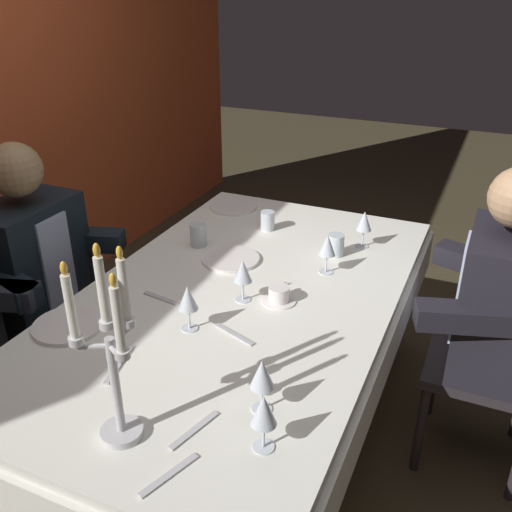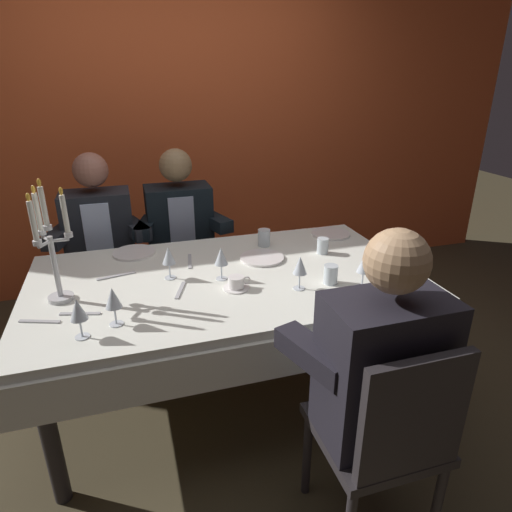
# 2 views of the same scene
# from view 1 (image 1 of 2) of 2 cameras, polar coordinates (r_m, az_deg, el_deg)

# --- Properties ---
(ground_plane) EXTENTS (12.00, 12.00, 0.00)m
(ground_plane) POSITION_cam_1_polar(r_m,az_deg,el_deg) (2.56, -1.58, -18.32)
(ground_plane) COLOR #413825
(dining_table) EXTENTS (1.94, 1.14, 0.74)m
(dining_table) POSITION_cam_1_polar(r_m,az_deg,el_deg) (2.16, -1.78, -6.61)
(dining_table) COLOR white
(dining_table) RESTS_ON ground_plane
(candelabra) EXTENTS (0.15, 0.17, 0.55)m
(candelabra) POSITION_cam_1_polar(r_m,az_deg,el_deg) (1.42, -14.25, -9.98)
(candelabra) COLOR silver
(candelabra) RESTS_ON dining_table
(dinner_plate_0) EXTENTS (0.23, 0.23, 0.01)m
(dinner_plate_0) POSITION_cam_1_polar(r_m,az_deg,el_deg) (2.02, -18.33, -6.61)
(dinner_plate_0) COLOR white
(dinner_plate_0) RESTS_ON dining_table
(dinner_plate_1) EXTENTS (0.24, 0.24, 0.01)m
(dinner_plate_1) POSITION_cam_1_polar(r_m,az_deg,el_deg) (2.88, -2.27, 5.00)
(dinner_plate_1) COLOR white
(dinner_plate_1) RESTS_ON dining_table
(dinner_plate_2) EXTENTS (0.24, 0.24, 0.01)m
(dinner_plate_2) POSITION_cam_1_polar(r_m,az_deg,el_deg) (2.34, -2.55, -0.29)
(dinner_plate_2) COLOR white
(dinner_plate_2) RESTS_ON dining_table
(wine_glass_0) EXTENTS (0.07, 0.07, 0.16)m
(wine_glass_0) POSITION_cam_1_polar(r_m,az_deg,el_deg) (2.01, -1.34, -1.63)
(wine_glass_0) COLOR silver
(wine_glass_0) RESTS_ON dining_table
(wine_glass_1) EXTENTS (0.07, 0.07, 0.16)m
(wine_glass_1) POSITION_cam_1_polar(r_m,az_deg,el_deg) (1.53, 0.61, -11.90)
(wine_glass_1) COLOR silver
(wine_glass_1) RESTS_ON dining_table
(wine_glass_2) EXTENTS (0.07, 0.07, 0.16)m
(wine_glass_2) POSITION_cam_1_polar(r_m,az_deg,el_deg) (2.46, 10.78, 3.34)
(wine_glass_2) COLOR silver
(wine_glass_2) RESTS_ON dining_table
(wine_glass_3) EXTENTS (0.07, 0.07, 0.16)m
(wine_glass_3) POSITION_cam_1_polar(r_m,az_deg,el_deg) (1.86, -6.84, -4.33)
(wine_glass_3) COLOR silver
(wine_glass_3) RESTS_ON dining_table
(wine_glass_4) EXTENTS (0.07, 0.07, 0.16)m
(wine_glass_4) POSITION_cam_1_polar(r_m,az_deg,el_deg) (2.22, 7.16, 0.96)
(wine_glass_4) COLOR silver
(wine_glass_4) RESTS_ON dining_table
(wine_glass_5) EXTENTS (0.07, 0.07, 0.16)m
(wine_glass_5) POSITION_cam_1_polar(r_m,az_deg,el_deg) (1.42, 0.77, -15.32)
(wine_glass_5) COLOR silver
(wine_glass_5) RESTS_ON dining_table
(water_tumbler_0) EXTENTS (0.07, 0.07, 0.09)m
(water_tumbler_0) POSITION_cam_1_polar(r_m,az_deg,el_deg) (2.39, 8.01, 1.10)
(water_tumbler_0) COLOR silver
(water_tumbler_0) RESTS_ON dining_table
(water_tumbler_1) EXTENTS (0.06, 0.06, 0.09)m
(water_tumbler_1) POSITION_cam_1_polar(r_m,az_deg,el_deg) (2.61, 1.17, 3.56)
(water_tumbler_1) COLOR silver
(water_tumbler_1) RESTS_ON dining_table
(water_tumbler_2) EXTENTS (0.07, 0.07, 0.10)m
(water_tumbler_2) POSITION_cam_1_polar(r_m,az_deg,el_deg) (2.47, -5.80, 2.11)
(water_tumbler_2) COLOR silver
(water_tumbler_2) RESTS_ON dining_table
(coffee_cup_0) EXTENTS (0.13, 0.12, 0.06)m
(coffee_cup_0) POSITION_cam_1_polar(r_m,az_deg,el_deg) (2.05, 2.33, -3.93)
(coffee_cup_0) COLOR white
(coffee_cup_0) RESTS_ON dining_table
(knife_0) EXTENTS (0.19, 0.06, 0.01)m
(knife_0) POSITION_cam_1_polar(r_m,az_deg,el_deg) (1.80, -13.54, -10.48)
(knife_0) COLOR #B7B7BC
(knife_0) RESTS_ON dining_table
(knife_1) EXTENTS (0.05, 0.19, 0.01)m
(knife_1) POSITION_cam_1_polar(r_m,az_deg,el_deg) (2.09, -9.12, -4.33)
(knife_1) COLOR #B7B7BC
(knife_1) RESTS_ON dining_table
(fork_2) EXTENTS (0.07, 0.17, 0.01)m
(fork_2) POSITION_cam_1_polar(r_m,az_deg,el_deg) (1.88, -2.18, -7.85)
(fork_2) COLOR #B7B7BC
(fork_2) RESTS_ON dining_table
(fork_3) EXTENTS (0.17, 0.06, 0.01)m
(fork_3) POSITION_cam_1_polar(r_m,az_deg,el_deg) (1.55, -6.20, -16.94)
(fork_3) COLOR #B7B7BC
(fork_3) RESTS_ON dining_table
(spoon_4) EXTENTS (0.17, 0.07, 0.01)m
(spoon_4) POSITION_cam_1_polar(r_m,az_deg,el_deg) (1.45, -8.69, -20.87)
(spoon_4) COLOR #B7B7BC
(spoon_4) RESTS_ON dining_table
(seated_diner_1) EXTENTS (0.63, 0.48, 1.24)m
(seated_diner_1) POSITION_cam_1_polar(r_m,az_deg,el_deg) (2.51, -21.53, -0.68)
(seated_diner_1) COLOR #2A2628
(seated_diner_1) RESTS_ON ground_plane
(seated_diner_2) EXTENTS (0.63, 0.48, 1.24)m
(seated_diner_2) POSITION_cam_1_polar(r_m,az_deg,el_deg) (2.25, 23.20, -4.20)
(seated_diner_2) COLOR #2A2628
(seated_diner_2) RESTS_ON ground_plane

